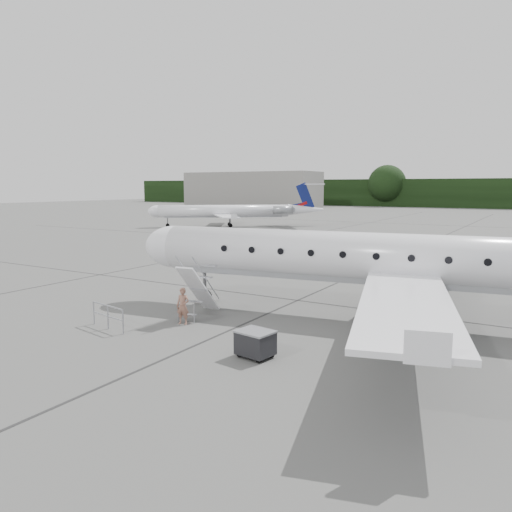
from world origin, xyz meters
The scene contains 8 objects.
ground centered at (0.00, 0.00, 0.00)m, with size 320.00×320.00×0.00m, color #585856.
terminal_building centered at (-70.00, 110.00, 5.00)m, with size 40.00×14.00×10.00m, color gray.
main_regional_jet centered at (2.67, 4.30, 3.90)m, with size 30.41×21.90×7.80m, color white, non-canonical shape.
airstair centered at (-6.14, 0.59, 1.22)m, with size 0.85×2.50×2.44m, color white, non-canonical shape.
passenger centered at (-5.93, -0.79, 0.80)m, with size 0.58×0.38×1.59m, color #8F5F4E.
safety_railing centered at (-8.14, -2.99, 0.50)m, with size 2.20×0.08×1.00m, color #97999F, non-canonical shape.
baggage_cart centered at (-1.07, -2.83, 0.51)m, with size 1.18×0.95×1.02m, color black, non-canonical shape.
bg_regional_left centered at (-34.09, 43.20, 3.20)m, with size 24.36×17.54×6.39m, color white, non-canonical shape.
Camera 1 is at (7.52, -17.14, 5.91)m, focal length 35.00 mm.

